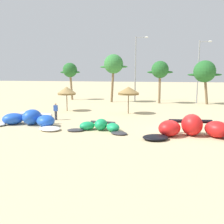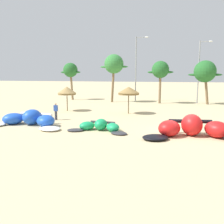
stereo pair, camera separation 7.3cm
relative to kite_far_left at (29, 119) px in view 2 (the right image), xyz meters
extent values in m
plane|color=#C6B284|center=(12.55, 0.79, -0.51)|extent=(260.00, 260.00, 0.00)
ellipsoid|color=blue|center=(-1.62, 0.06, -0.02)|extent=(2.29, 2.36, 0.98)
ellipsoid|color=blue|center=(0.02, 0.39, 0.15)|extent=(1.56, 1.91, 1.32)
ellipsoid|color=blue|center=(1.62, -0.10, -0.02)|extent=(2.23, 2.34, 0.98)
ellipsoid|color=white|center=(2.60, -1.23, -0.37)|extent=(2.27, 2.07, 0.26)
cylinder|color=white|center=(0.05, 1.03, 0.29)|extent=(3.12, 0.43, 0.28)
cube|color=white|center=(0.01, 0.21, 0.15)|extent=(1.16, 0.72, 0.04)
ellipsoid|color=#333338|center=(4.66, -0.97, -0.42)|extent=(1.52, 1.31, 0.17)
ellipsoid|color=#199E5B|center=(5.35, -0.30, -0.18)|extent=(1.53, 1.60, 0.65)
ellipsoid|color=#199E5B|center=(6.41, -0.06, -0.07)|extent=(0.99, 1.31, 0.87)
ellipsoid|color=#199E5B|center=(7.46, -0.36, -0.18)|extent=(1.50, 1.60, 0.65)
ellipsoid|color=#333338|center=(8.11, -1.08, -0.42)|extent=(1.55, 1.36, 0.17)
cylinder|color=#333338|center=(6.43, 0.39, 0.02)|extent=(2.02, 0.25, 0.18)
cube|color=#333338|center=(6.41, -0.19, -0.07)|extent=(0.75, 0.49, 0.04)
ellipsoid|color=black|center=(10.79, -1.90, -0.35)|extent=(2.24, 2.12, 0.30)
ellipsoid|color=red|center=(11.64, -0.68, 0.06)|extent=(2.08, 2.21, 1.13)
ellipsoid|color=red|center=(13.16, -0.04, 0.26)|extent=(1.71, 1.96, 1.52)
ellipsoid|color=red|center=(14.81, -0.19, 0.06)|extent=(2.26, 2.27, 1.13)
cylinder|color=black|center=(13.07, 0.57, 0.39)|extent=(3.08, 0.75, 0.28)
cube|color=black|center=(13.19, -0.21, 0.26)|extent=(1.20, 0.80, 0.04)
cylinder|color=brown|center=(-0.59, 8.62, 0.56)|extent=(0.10, 0.10, 2.12)
cone|color=#9E7F4C|center=(-0.59, 8.62, 2.00)|extent=(2.20, 2.20, 0.77)
cylinder|color=olive|center=(-0.59, 8.62, 1.52)|extent=(2.09, 2.09, 0.20)
cylinder|color=brown|center=(6.86, 8.48, 0.64)|extent=(0.10, 0.10, 2.29)
cone|color=olive|center=(6.86, 8.48, 2.13)|extent=(2.39, 2.39, 0.69)
cylinder|color=olive|center=(6.86, 8.48, 1.69)|extent=(2.27, 2.27, 0.20)
cylinder|color=#383842|center=(0.97, 2.90, -0.08)|extent=(0.24, 0.24, 0.85)
cube|color=#2D51A8|center=(0.97, 2.90, 0.62)|extent=(0.36, 0.22, 0.56)
sphere|color=tan|center=(0.97, 2.90, 1.01)|extent=(0.20, 0.20, 0.20)
cylinder|color=#7F6647|center=(-5.69, 21.12, 2.02)|extent=(0.64, 0.36, 5.07)
sphere|color=#236028|center=(-5.83, 21.12, 4.55)|extent=(2.44, 2.44, 2.44)
ellipsoid|color=#236028|center=(-6.81, 21.12, 4.19)|extent=(1.71, 0.50, 0.36)
ellipsoid|color=#236028|center=(-4.86, 21.12, 4.19)|extent=(1.71, 0.50, 0.36)
cylinder|color=brown|center=(2.12, 19.46, 2.46)|extent=(0.68, 0.36, 5.93)
sphere|color=#337A38|center=(2.28, 19.46, 5.42)|extent=(2.97, 2.97, 2.97)
ellipsoid|color=#337A38|center=(1.09, 19.46, 4.97)|extent=(2.08, 0.50, 0.36)
ellipsoid|color=#337A38|center=(3.47, 19.46, 4.97)|extent=(2.08, 0.50, 0.36)
cylinder|color=#7F6647|center=(9.38, 19.57, 2.01)|extent=(0.37, 0.36, 5.03)
sphere|color=#236028|center=(9.38, 19.57, 4.52)|extent=(2.54, 2.54, 2.54)
ellipsoid|color=#236028|center=(8.36, 19.57, 4.14)|extent=(1.78, 0.50, 0.36)
ellipsoid|color=#236028|center=(10.39, 19.57, 4.14)|extent=(1.78, 0.50, 0.36)
cylinder|color=brown|center=(15.94, 20.04, 1.86)|extent=(0.92, 0.36, 4.75)
sphere|color=#236028|center=(15.66, 20.04, 4.23)|extent=(3.13, 3.13, 3.13)
ellipsoid|color=#236028|center=(14.41, 20.04, 3.76)|extent=(2.19, 0.50, 0.36)
ellipsoid|color=#236028|center=(16.91, 20.04, 3.76)|extent=(2.19, 0.50, 0.36)
cylinder|color=gray|center=(5.24, 22.07, 4.64)|extent=(0.18, 0.18, 10.28)
cylinder|color=gray|center=(6.10, 22.07, 9.63)|extent=(1.71, 0.10, 0.10)
ellipsoid|color=silver|center=(6.96, 22.07, 9.63)|extent=(0.56, 0.24, 0.20)
cylinder|color=gray|center=(14.84, 21.08, 4.09)|extent=(0.18, 0.18, 9.20)
cylinder|color=gray|center=(15.57, 21.08, 8.54)|extent=(1.46, 0.10, 0.10)
ellipsoid|color=silver|center=(16.29, 21.08, 8.54)|extent=(0.56, 0.24, 0.20)
camera|label=1|loc=(12.16, -18.02, 3.76)|focal=39.52mm
camera|label=2|loc=(12.23, -18.00, 3.76)|focal=39.52mm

